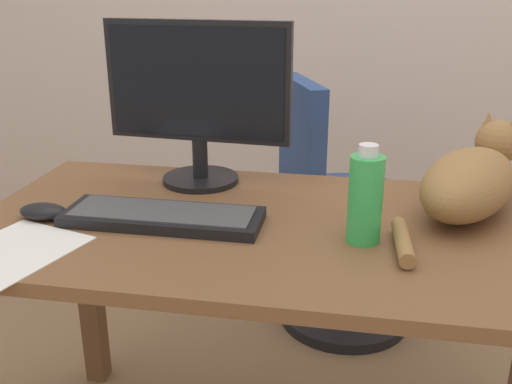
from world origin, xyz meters
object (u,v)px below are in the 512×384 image
object	(u,v)px
cat	(472,179)
water_bottle	(365,198)
computer_mouse	(43,211)
monitor	(198,97)
office_chair	(335,225)
keyboard	(163,216)

from	to	relation	value
cat	water_bottle	size ratio (longest dim) A/B	2.70
cat	computer_mouse	world-z (taller)	cat
monitor	office_chair	bearing A→B (deg)	57.11
office_chair	monitor	bearing A→B (deg)	-122.89
office_chair	monitor	world-z (taller)	monitor
monitor	computer_mouse	bearing A→B (deg)	-132.03
office_chair	cat	size ratio (longest dim) A/B	1.65
cat	water_bottle	distance (m)	0.31
computer_mouse	water_bottle	world-z (taller)	water_bottle
water_bottle	keyboard	bearing A→B (deg)	177.58
office_chair	water_bottle	xyz separation A→B (m)	(0.09, -0.83, 0.42)
monitor	computer_mouse	xyz separation A→B (m)	(-0.28, -0.31, -0.21)
office_chair	water_bottle	size ratio (longest dim) A/B	4.44
office_chair	cat	bearing A→B (deg)	-62.56
keyboard	water_bottle	xyz separation A→B (m)	(0.44, -0.02, 0.08)
office_chair	cat	xyz separation A→B (m)	(0.32, -0.62, 0.40)
office_chair	computer_mouse	size ratio (longest dim) A/B	8.28
monitor	cat	size ratio (longest dim) A/B	0.87
cat	water_bottle	xyz separation A→B (m)	(-0.24, -0.20, 0.01)
office_chair	cat	distance (m)	0.81
monitor	keyboard	size ratio (longest dim) A/B	1.09
office_chair	keyboard	world-z (taller)	office_chair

